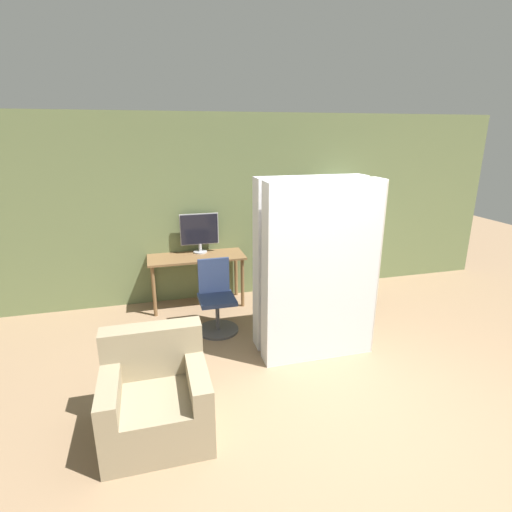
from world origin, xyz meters
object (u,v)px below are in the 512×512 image
office_chair (216,303)px  mattress_near (321,273)px  mattress_far (309,263)px  monitor (199,231)px  armchair (156,397)px  bookshelf (332,237)px

office_chair → mattress_near: 1.49m
office_chair → mattress_near: size_ratio=0.46×
mattress_far → monitor: bearing=124.6°
monitor → armchair: 2.85m
office_chair → mattress_near: bearing=-42.2°
bookshelf → mattress_near: bearing=-118.9°
office_chair → monitor: bearing=93.3°
bookshelf → mattress_far: size_ratio=0.85×
bookshelf → mattress_near: mattress_near is taller
mattress_near → mattress_far: 0.36m
office_chair → mattress_near: (1.00, -0.91, 0.62)m
mattress_near → mattress_far: (0.00, 0.36, -0.00)m
office_chair → mattress_far: mattress_far is taller
monitor → mattress_near: mattress_near is taller
bookshelf → mattress_far: (-1.03, -1.51, 0.15)m
monitor → mattress_near: 2.17m
bookshelf → office_chair: bearing=-154.6°
monitor → mattress_near: (1.06, -1.89, -0.08)m
office_chair → bookshelf: (2.03, 0.97, 0.48)m
mattress_near → armchair: 2.06m
armchair → bookshelf: bearing=42.9°
mattress_far → armchair: bearing=-148.2°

